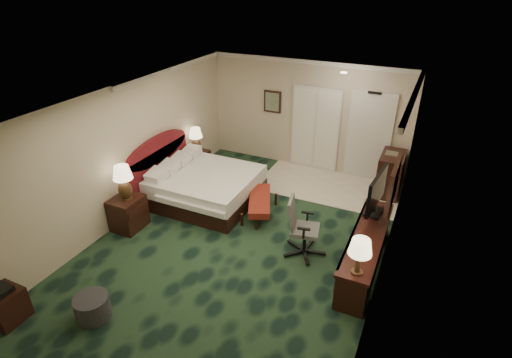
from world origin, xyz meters
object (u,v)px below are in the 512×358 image
at_px(nightstand_near, 128,213).
at_px(desk, 365,252).
at_px(lamp_far, 196,140).
at_px(tv, 376,194).
at_px(minibar, 390,174).
at_px(nightstand_far, 198,163).
at_px(lamp_near, 124,183).
at_px(desk_chair, 305,228).
at_px(side_table, 5,306).
at_px(bed, 207,187).
at_px(bed_bench, 260,206).
at_px(ottoman, 93,307).

xyz_separation_m(nightstand_near, desk, (4.44, 0.72, 0.01)).
bearing_deg(lamp_far, tv, -14.92).
bearing_deg(minibar, nightstand_near, -141.04).
distance_m(nightstand_far, minibar, 4.56).
distance_m(nightstand_near, nightstand_far, 2.60).
bearing_deg(lamp_far, nightstand_far, -21.65).
distance_m(lamp_near, desk_chair, 3.46).
bearing_deg(nightstand_far, nightstand_near, -89.22).
relative_size(nightstand_near, side_table, 1.31).
xyz_separation_m(bed, desk, (3.59, -0.82, 0.01)).
relative_size(bed, nightstand_near, 3.13).
bearing_deg(lamp_near, lamp_far, 91.76).
height_order(nightstand_far, tv, tv).
distance_m(bed_bench, tv, 2.42).
relative_size(lamp_near, lamp_far, 1.12).
bearing_deg(lamp_far, bed, -49.67).
xyz_separation_m(nightstand_far, desk_chair, (3.42, -1.92, 0.26)).
bearing_deg(desk_chair, side_table, -147.35).
height_order(lamp_far, desk, lamp_far).
bearing_deg(ottoman, nightstand_near, 117.68).
xyz_separation_m(side_table, desk, (4.46, 3.32, 0.09)).
bearing_deg(minibar, tv, -90.46).
xyz_separation_m(bed, tv, (3.55, -0.12, 0.75)).
height_order(lamp_far, bed_bench, lamp_far).
height_order(side_table, desk_chair, desk_chair).
bearing_deg(bed_bench, minibar, 19.47).
distance_m(bed_bench, desk_chair, 1.52).
xyz_separation_m(desk_chair, minibar, (1.03, 2.89, -0.07)).
bearing_deg(desk_chair, lamp_far, 139.58).
xyz_separation_m(bed, minibar, (3.57, 2.03, 0.15)).
height_order(ottoman, desk_chair, desk_chair).
height_order(nightstand_near, tv, tv).
distance_m(nightstand_far, tv, 4.66).
bearing_deg(nightstand_near, ottoman, -62.32).
relative_size(nightstand_far, minibar, 0.60).
bearing_deg(bed, side_table, -101.86).
distance_m(nightstand_near, minibar, 5.68).
height_order(nightstand_near, lamp_far, lamp_far).
bearing_deg(desk, lamp_near, -170.82).
relative_size(bed, desk_chair, 1.89).
xyz_separation_m(bed, ottoman, (0.22, -3.58, -0.15)).
distance_m(lamp_near, minibar, 5.68).
distance_m(ottoman, desk_chair, 3.59).
height_order(nightstand_far, lamp_near, lamp_near).
relative_size(bed, ottoman, 4.12).
relative_size(bed_bench, desk, 0.51).
height_order(lamp_near, minibar, lamp_near).
relative_size(nightstand_near, tv, 0.65).
bearing_deg(bed_bench, tv, -24.81).
bearing_deg(nightstand_far, minibar, 12.33).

